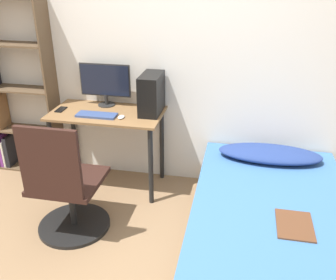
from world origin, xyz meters
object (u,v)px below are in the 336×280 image
at_px(bookshelf, 10,94).
at_px(monitor, 105,82).
at_px(bed, 269,225).
at_px(keyboard, 97,115).
at_px(office_chair, 66,193).
at_px(pc_tower, 151,94).

height_order(bookshelf, monitor, bookshelf).
bearing_deg(monitor, bookshelf, -178.73).
bearing_deg(bed, bookshelf, 162.76).
height_order(monitor, keyboard, monitor).
xyz_separation_m(office_chair, monitor, (0.02, 0.96, 0.63)).
xyz_separation_m(monitor, keyboard, (0.01, -0.29, -0.22)).
distance_m(bookshelf, pc_tower, 1.51).
bearing_deg(monitor, keyboard, -87.81).
relative_size(office_chair, bed, 0.55).
xyz_separation_m(bookshelf, pc_tower, (1.50, -0.08, 0.13)).
distance_m(bookshelf, office_chair, 1.44).
bearing_deg(bookshelf, pc_tower, -2.98).
bearing_deg(office_chair, bookshelf, 136.90).
bearing_deg(office_chair, keyboard, 87.28).
xyz_separation_m(bed, monitor, (-1.57, 0.83, 0.79)).
height_order(bed, keyboard, keyboard).
bearing_deg(bed, office_chair, -175.26).
bearing_deg(pc_tower, monitor, 168.08).
height_order(monitor, pc_tower, monitor).
height_order(bed, monitor, monitor).
bearing_deg(monitor, bed, -27.76).
relative_size(bookshelf, keyboard, 4.91).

